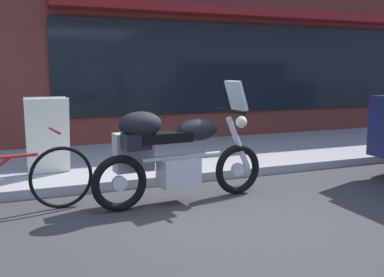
# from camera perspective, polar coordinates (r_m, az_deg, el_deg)

# --- Properties ---
(ground_plane) EXTENTS (80.00, 80.00, 0.00)m
(ground_plane) POSITION_cam_1_polar(r_m,az_deg,el_deg) (4.84, 1.86, -9.30)
(ground_plane) COLOR #363636
(storefront_building) EXTENTS (18.56, 0.90, 5.74)m
(storefront_building) POSITION_cam_1_polar(r_m,az_deg,el_deg) (11.18, 18.39, 15.05)
(storefront_building) COLOR brown
(storefront_building) RESTS_ON ground_plane
(touring_motorcycle) EXTENTS (2.11, 0.62, 1.38)m
(touring_motorcycle) POSITION_cam_1_polar(r_m,az_deg,el_deg) (4.99, -2.79, -1.67)
(touring_motorcycle) COLOR black
(touring_motorcycle) RESTS_ON ground_plane
(parked_bicycle) EXTENTS (1.72, 0.48, 0.93)m
(parked_bicycle) POSITION_cam_1_polar(r_m,az_deg,el_deg) (4.95, -22.45, -5.01)
(parked_bicycle) COLOR black
(parked_bicycle) RESTS_ON ground_plane
(sandwich_board_sign) EXTENTS (0.55, 0.43, 1.02)m
(sandwich_board_sign) POSITION_cam_1_polar(r_m,az_deg,el_deg) (6.26, -18.14, 0.39)
(sandwich_board_sign) COLOR silver
(sandwich_board_sign) RESTS_ON sidewalk_curb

